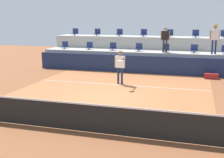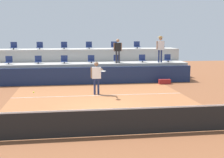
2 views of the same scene
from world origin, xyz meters
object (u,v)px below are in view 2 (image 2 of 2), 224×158
at_px(stadium_chair_upper_left, 40,46).
at_px(tennis_ball, 34,92).
at_px(equipment_bag, 165,82).
at_px(stadium_chair_lower_far_right, 168,59).
at_px(stadium_chair_lower_mid_left, 64,60).
at_px(stadium_chair_upper_center, 89,46).
at_px(stadium_chair_upper_far_right, 161,45).
at_px(stadium_chair_lower_center, 91,60).
at_px(stadium_chair_lower_right, 142,59).
at_px(tennis_player, 97,75).
at_px(stadium_chair_lower_left, 38,60).
at_px(stadium_chair_upper_mid_right, 114,46).
at_px(spectator_in_grey, 118,49).
at_px(stadium_chair_lower_mid_right, 117,59).
at_px(stadium_chair_lower_far_left, 9,61).
at_px(stadium_chair_upper_mid_left, 64,46).
at_px(spectator_with_hat, 160,46).
at_px(stadium_chair_upper_right, 137,45).
at_px(stadium_chair_upper_far_left, 14,46).

bearing_deg(stadium_chair_upper_left, tennis_ball, -87.28).
bearing_deg(equipment_bag, stadium_chair_lower_far_right, 66.63).
bearing_deg(stadium_chair_lower_mid_left, stadium_chair_upper_center, 45.28).
bearing_deg(stadium_chair_upper_far_right, tennis_ball, -134.77).
bearing_deg(equipment_bag, stadium_chair_lower_center, 157.96).
distance_m(stadium_chair_lower_right, tennis_player, 5.85).
height_order(stadium_chair_lower_left, stadium_chair_upper_mid_right, stadium_chair_upper_mid_right).
relative_size(stadium_chair_lower_center, stadium_chair_lower_right, 1.00).
distance_m(stadium_chair_upper_center, spectator_in_grey, 2.81).
distance_m(stadium_chair_lower_mid_left, stadium_chair_lower_mid_right, 3.56).
xyz_separation_m(stadium_chair_upper_mid_right, tennis_ball, (-4.96, -8.58, -1.66)).
relative_size(stadium_chair_lower_far_left, tennis_ball, 7.65).
xyz_separation_m(stadium_chair_lower_far_right, stadium_chair_upper_mid_right, (-3.53, 1.80, 0.85)).
relative_size(stadium_chair_upper_center, tennis_ball, 7.65).
height_order(stadium_chair_lower_mid_right, spectator_in_grey, spectator_in_grey).
height_order(stadium_chair_lower_left, equipment_bag, stadium_chair_lower_left).
distance_m(stadium_chair_upper_left, spectator_in_grey, 5.71).
xyz_separation_m(stadium_chair_lower_right, stadium_chair_upper_mid_right, (-1.70, 1.80, 0.85)).
distance_m(stadium_chair_lower_left, stadium_chair_upper_mid_left, 2.61).
bearing_deg(tennis_player, stadium_chair_upper_center, 89.49).
bearing_deg(tennis_ball, spectator_with_hat, 39.33).
bearing_deg(stadium_chair_lower_far_left, spectator_with_hat, -2.19).
xyz_separation_m(stadium_chair_upper_right, equipment_bag, (1.01, -3.65, -2.16)).
height_order(stadium_chair_lower_center, stadium_chair_lower_mid_right, same).
relative_size(stadium_chair_lower_far_left, stadium_chair_lower_mid_left, 1.00).
bearing_deg(equipment_bag, tennis_player, -149.54).
relative_size(stadium_chair_lower_far_right, spectator_with_hat, 0.29).
xyz_separation_m(stadium_chair_lower_mid_left, equipment_bag, (6.37, -1.85, -1.31)).
distance_m(stadium_chair_lower_mid_left, stadium_chair_lower_center, 1.80).
relative_size(stadium_chair_lower_center, stadium_chair_upper_far_left, 1.00).
bearing_deg(spectator_with_hat, spectator_in_grey, -180.00).
bearing_deg(stadium_chair_upper_center, spectator_in_grey, -51.09).
bearing_deg(spectator_with_hat, stadium_chair_lower_right, 161.46).
xyz_separation_m(stadium_chair_lower_far_left, stadium_chair_lower_center, (5.37, 0.00, 0.00)).
bearing_deg(stadium_chair_lower_center, stadium_chair_lower_left, 180.00).
distance_m(stadium_chair_lower_far_left, tennis_player, 7.01).
bearing_deg(tennis_ball, equipment_bag, 32.65).
relative_size(stadium_chair_upper_far_left, equipment_bag, 0.68).
bearing_deg(stadium_chair_upper_right, stadium_chair_upper_left, 180.00).
xyz_separation_m(stadium_chair_lower_left, tennis_player, (3.43, -4.58, -0.38)).
bearing_deg(spectator_with_hat, stadium_chair_upper_far_left, 167.68).
relative_size(stadium_chair_upper_mid_left, stadium_chair_upper_far_right, 1.00).
height_order(stadium_chair_lower_far_left, stadium_chair_upper_mid_right, stadium_chair_upper_mid_right).
relative_size(stadium_chair_lower_far_left, stadium_chair_lower_center, 1.00).
bearing_deg(stadium_chair_lower_mid_right, stadium_chair_upper_mid_left, 153.23).
xyz_separation_m(stadium_chair_lower_left, equipment_bag, (8.07, -1.85, -1.31)).
bearing_deg(stadium_chair_upper_right, stadium_chair_upper_far_left, 180.00).
bearing_deg(stadium_chair_lower_left, stadium_chair_lower_right, 0.00).
relative_size(stadium_chair_lower_center, stadium_chair_lower_far_right, 1.00).
height_order(stadium_chair_lower_far_left, spectator_with_hat, spectator_with_hat).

